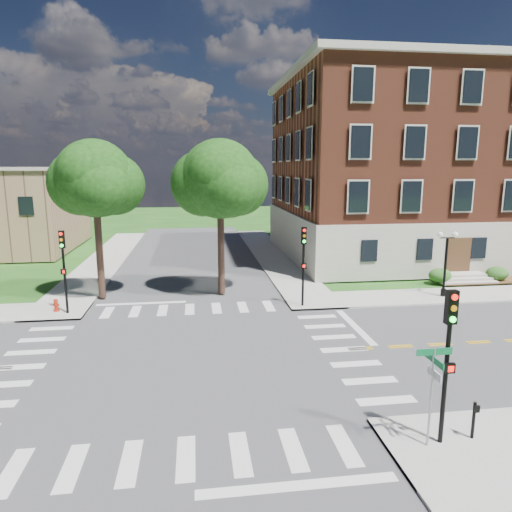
{
  "coord_description": "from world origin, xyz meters",
  "views": [
    {
      "loc": [
        0.44,
        -19.33,
        8.37
      ],
      "look_at": [
        3.99,
        7.04,
        3.2
      ],
      "focal_mm": 32.0,
      "sensor_mm": 36.0,
      "label": 1
    }
  ],
  "objects": [
    {
      "name": "ground",
      "position": [
        0.0,
        0.0,
        0.0
      ],
      "size": [
        160.0,
        160.0,
        0.0
      ],
      "primitive_type": "plane",
      "color": "#1F4B15",
      "rests_on": "ground"
    },
    {
      "name": "road_ew",
      "position": [
        0.0,
        0.0,
        0.01
      ],
      "size": [
        90.0,
        12.0,
        0.01
      ],
      "primitive_type": "cube",
      "color": "#3D3D3F",
      "rests_on": "ground"
    },
    {
      "name": "road_ns",
      "position": [
        0.0,
        0.0,
        0.01
      ],
      "size": [
        12.0,
        90.0,
        0.01
      ],
      "primitive_type": "cube",
      "color": "#3D3D3F",
      "rests_on": "ground"
    },
    {
      "name": "sidewalk_ne",
      "position": [
        15.38,
        15.38,
        0.06
      ],
      "size": [
        34.0,
        34.0,
        0.12
      ],
      "color": "#9E9B93",
      "rests_on": "ground"
    },
    {
      "name": "crosswalk_east",
      "position": [
        7.2,
        0.0,
        0.0
      ],
      "size": [
        2.2,
        10.2,
        0.02
      ],
      "primitive_type": null,
      "color": "silver",
      "rests_on": "ground"
    },
    {
      "name": "stop_bar_east",
      "position": [
        8.8,
        3.0,
        0.0
      ],
      "size": [
        0.4,
        5.5,
        0.0
      ],
      "primitive_type": "cube",
      "color": "silver",
      "rests_on": "ground"
    },
    {
      "name": "main_building",
      "position": [
        24.0,
        21.99,
        8.34
      ],
      "size": [
        30.6,
        22.4,
        16.5
      ],
      "color": "#ABA597",
      "rests_on": "ground"
    },
    {
      "name": "tree_c",
      "position": [
        -5.61,
        10.14,
        7.67
      ],
      "size": [
        4.79,
        4.79,
        9.99
      ],
      "color": "black",
      "rests_on": "ground"
    },
    {
      "name": "tree_d",
      "position": [
        2.09,
        10.07,
        7.62
      ],
      "size": [
        5.06,
        5.06,
        10.07
      ],
      "color": "black",
      "rests_on": "ground"
    },
    {
      "name": "traffic_signal_se",
      "position": [
        7.71,
        -7.6,
        3.19
      ],
      "size": [
        0.32,
        0.35,
        4.8
      ],
      "color": "black",
      "rests_on": "ground"
    },
    {
      "name": "traffic_signal_ne",
      "position": [
        6.81,
        6.72,
        3.19
      ],
      "size": [
        0.37,
        0.43,
        4.8
      ],
      "color": "black",
      "rests_on": "ground"
    },
    {
      "name": "traffic_signal_nw",
      "position": [
        -6.98,
        7.09,
        3.19
      ],
      "size": [
        0.38,
        0.45,
        4.8
      ],
      "color": "black",
      "rests_on": "ground"
    },
    {
      "name": "twin_lamp_west",
      "position": [
        16.4,
        7.51,
        2.52
      ],
      "size": [
        1.36,
        0.36,
        4.23
      ],
      "color": "black",
      "rests_on": "ground"
    },
    {
      "name": "street_sign_pole",
      "position": [
        7.24,
        -7.69,
        2.31
      ],
      "size": [
        1.1,
        1.1,
        3.1
      ],
      "color": "gray",
      "rests_on": "ground"
    },
    {
      "name": "push_button_post",
      "position": [
        8.8,
        -7.55,
        0.8
      ],
      "size": [
        0.14,
        0.21,
        1.2
      ],
      "color": "black",
      "rests_on": "ground"
    },
    {
      "name": "fire_hydrant",
      "position": [
        -7.72,
        7.54,
        0.46
      ],
      "size": [
        0.35,
        0.35,
        0.75
      ],
      "color": "#B0210D",
      "rests_on": "ground"
    }
  ]
}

